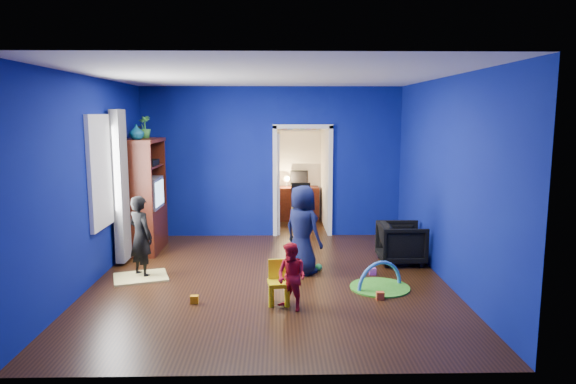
{
  "coord_description": "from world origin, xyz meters",
  "views": [
    {
      "loc": [
        0.1,
        -7.16,
        2.38
      ],
      "look_at": [
        0.26,
        0.4,
        1.23
      ],
      "focal_mm": 32.0,
      "sensor_mm": 36.0,
      "label": 1
    }
  ],
  "objects_px": {
    "armchair": "(402,243)",
    "toddler_red": "(292,277)",
    "vase": "(136,132)",
    "play_mat": "(380,287)",
    "child_black": "(141,236)",
    "child_navy": "(302,230)",
    "folding_chair": "(301,207)",
    "crt_tv": "(146,193)",
    "kid_chair": "(279,285)",
    "tv_armoire": "(144,195)",
    "study_desk": "(299,203)",
    "hopper_ball": "(298,256)"
  },
  "relations": [
    {
      "from": "tv_armoire",
      "to": "child_black",
      "type": "bearing_deg",
      "value": -77.96
    },
    {
      "from": "kid_chair",
      "to": "study_desk",
      "type": "xyz_separation_m",
      "value": [
        0.48,
        5.22,
        0.12
      ]
    },
    {
      "from": "play_mat",
      "to": "child_navy",
      "type": "bearing_deg",
      "value": 145.54
    },
    {
      "from": "child_black",
      "to": "tv_armoire",
      "type": "height_order",
      "value": "tv_armoire"
    },
    {
      "from": "child_navy",
      "to": "kid_chair",
      "type": "relative_size",
      "value": 2.67
    },
    {
      "from": "toddler_red",
      "to": "kid_chair",
      "type": "bearing_deg",
      "value": 167.54
    },
    {
      "from": "armchair",
      "to": "vase",
      "type": "bearing_deg",
      "value": 82.9
    },
    {
      "from": "armchair",
      "to": "child_black",
      "type": "distance_m",
      "value": 4.06
    },
    {
      "from": "armchair",
      "to": "folding_chair",
      "type": "xyz_separation_m",
      "value": [
        -1.5,
        2.48,
        0.13
      ]
    },
    {
      "from": "tv_armoire",
      "to": "hopper_ball",
      "type": "xyz_separation_m",
      "value": [
        2.64,
        -1.12,
        -0.78
      ]
    },
    {
      "from": "child_black",
      "to": "vase",
      "type": "xyz_separation_m",
      "value": [
        -0.31,
        1.17,
        1.48
      ]
    },
    {
      "from": "play_mat",
      "to": "armchair",
      "type": "bearing_deg",
      "value": 64.25
    },
    {
      "from": "vase",
      "to": "play_mat",
      "type": "distance_m",
      "value": 4.62
    },
    {
      "from": "hopper_ball",
      "to": "study_desk",
      "type": "xyz_separation_m",
      "value": [
        0.17,
        3.69,
        0.18
      ]
    },
    {
      "from": "child_navy",
      "to": "tv_armoire",
      "type": "xyz_separation_m",
      "value": [
        -2.69,
        1.37,
        0.31
      ]
    },
    {
      "from": "child_black",
      "to": "folding_chair",
      "type": "bearing_deg",
      "value": -90.32
    },
    {
      "from": "vase",
      "to": "study_desk",
      "type": "height_order",
      "value": "vase"
    },
    {
      "from": "tv_armoire",
      "to": "crt_tv",
      "type": "bearing_deg",
      "value": 0.0
    },
    {
      "from": "hopper_ball",
      "to": "tv_armoire",
      "type": "bearing_deg",
      "value": 157.11
    },
    {
      "from": "child_navy",
      "to": "folding_chair",
      "type": "xyz_separation_m",
      "value": [
        0.12,
        2.98,
        -0.21
      ]
    },
    {
      "from": "child_navy",
      "to": "tv_armoire",
      "type": "bearing_deg",
      "value": 18.08
    },
    {
      "from": "crt_tv",
      "to": "study_desk",
      "type": "bearing_deg",
      "value": 42.9
    },
    {
      "from": "hopper_ball",
      "to": "folding_chair",
      "type": "relative_size",
      "value": 0.43
    },
    {
      "from": "toddler_red",
      "to": "study_desk",
      "type": "distance_m",
      "value": 5.43
    },
    {
      "from": "child_navy",
      "to": "kid_chair",
      "type": "height_order",
      "value": "child_navy"
    },
    {
      "from": "armchair",
      "to": "child_black",
      "type": "bearing_deg",
      "value": 99.01
    },
    {
      "from": "play_mat",
      "to": "folding_chair",
      "type": "relative_size",
      "value": 0.89
    },
    {
      "from": "crt_tv",
      "to": "study_desk",
      "type": "height_order",
      "value": "crt_tv"
    },
    {
      "from": "tv_armoire",
      "to": "vase",
      "type": "bearing_deg",
      "value": -90.0
    },
    {
      "from": "kid_chair",
      "to": "folding_chair",
      "type": "relative_size",
      "value": 0.54
    },
    {
      "from": "armchair",
      "to": "toddler_red",
      "type": "xyz_separation_m",
      "value": [
        -1.83,
        -1.97,
        0.09
      ]
    },
    {
      "from": "folding_chair",
      "to": "kid_chair",
      "type": "bearing_deg",
      "value": -96.38
    },
    {
      "from": "tv_armoire",
      "to": "crt_tv",
      "type": "xyz_separation_m",
      "value": [
        0.04,
        0.0,
        0.04
      ]
    },
    {
      "from": "vase",
      "to": "play_mat",
      "type": "relative_size",
      "value": 0.31
    },
    {
      "from": "crt_tv",
      "to": "kid_chair",
      "type": "bearing_deg",
      "value": -48.94
    },
    {
      "from": "child_black",
      "to": "vase",
      "type": "distance_m",
      "value": 1.92
    },
    {
      "from": "tv_armoire",
      "to": "play_mat",
      "type": "relative_size",
      "value": 2.39
    },
    {
      "from": "child_black",
      "to": "play_mat",
      "type": "distance_m",
      "value": 3.52
    },
    {
      "from": "crt_tv",
      "to": "play_mat",
      "type": "relative_size",
      "value": 0.85
    },
    {
      "from": "child_navy",
      "to": "play_mat",
      "type": "bearing_deg",
      "value": -169.48
    },
    {
      "from": "child_navy",
      "to": "hopper_ball",
      "type": "xyz_separation_m",
      "value": [
        -0.05,
        0.25,
        -0.47
      ]
    },
    {
      "from": "tv_armoire",
      "to": "hopper_ball",
      "type": "height_order",
      "value": "tv_armoire"
    },
    {
      "from": "armchair",
      "to": "toddler_red",
      "type": "relative_size",
      "value": 0.86
    },
    {
      "from": "child_black",
      "to": "toddler_red",
      "type": "relative_size",
      "value": 1.44
    },
    {
      "from": "crt_tv",
      "to": "child_black",
      "type": "bearing_deg",
      "value": -79.45
    },
    {
      "from": "toddler_red",
      "to": "hopper_ball",
      "type": "relative_size",
      "value": 2.11
    },
    {
      "from": "hopper_ball",
      "to": "folding_chair",
      "type": "xyz_separation_m",
      "value": [
        0.17,
        2.73,
        0.26
      ]
    },
    {
      "from": "vase",
      "to": "crt_tv",
      "type": "xyz_separation_m",
      "value": [
        0.04,
        0.3,
        -1.07
      ]
    },
    {
      "from": "vase",
      "to": "toddler_red",
      "type": "bearing_deg",
      "value": -45.58
    },
    {
      "from": "armchair",
      "to": "child_black",
      "type": "height_order",
      "value": "child_black"
    }
  ]
}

